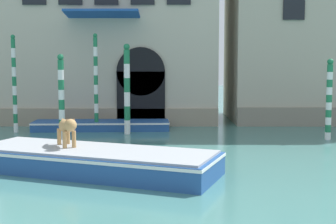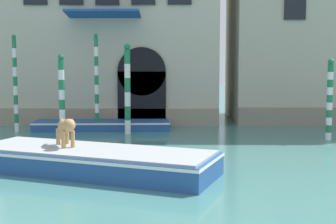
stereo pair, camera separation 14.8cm
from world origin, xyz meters
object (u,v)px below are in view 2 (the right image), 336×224
mooring_pole_0 (97,82)px  mooring_pole_3 (330,99)px  boat_foreground (92,160)px  boat_moored_near_palazzo (102,125)px  mooring_pole_2 (62,96)px  mooring_pole_5 (15,83)px  dog_on_deck (66,127)px  mooring_pole_4 (127,89)px

mooring_pole_0 → mooring_pole_3: (9.66, -2.24, -0.57)m
boat_foreground → boat_moored_near_palazzo: bearing=117.1°
mooring_pole_0 → mooring_pole_2: (-1.06, -2.13, -0.47)m
mooring_pole_2 → mooring_pole_3: size_ratio=1.06×
boat_moored_near_palazzo → mooring_pole_3: 9.99m
mooring_pole_0 → boat_foreground: bearing=-81.7°
mooring_pole_5 → dog_on_deck: bearing=-61.9°
mooring_pole_0 → mooring_pole_4: mooring_pole_0 is taller
mooring_pole_3 → mooring_pole_4: mooring_pole_4 is taller
boat_moored_near_palazzo → mooring_pole_2: size_ratio=1.83×
boat_moored_near_palazzo → mooring_pole_5: size_ratio=1.46×
mooring_pole_3 → mooring_pole_5: mooring_pole_5 is taller
boat_foreground → mooring_pole_4: bearing=107.9°
dog_on_deck → mooring_pole_3: 10.75m
mooring_pole_4 → mooring_pole_5: size_ratio=0.90×
boat_foreground → mooring_pole_4: 7.38m
mooring_pole_3 → mooring_pole_5: bearing=171.7°
mooring_pole_0 → mooring_pole_3: mooring_pole_0 is taller
mooring_pole_2 → mooring_pole_4: 2.86m
mooring_pole_4 → mooring_pole_3: bearing=-10.0°
dog_on_deck → mooring_pole_4: (1.09, 6.84, 0.73)m
boat_foreground → mooring_pole_3: 10.34m
dog_on_deck → mooring_pole_0: bearing=156.4°
dog_on_deck → mooring_pole_0: (-0.37, 7.63, 0.97)m
mooring_pole_0 → mooring_pole_2: 2.42m
mooring_pole_4 → boat_moored_near_palazzo: bearing=135.7°
boat_moored_near_palazzo → mooring_pole_0: bearing=-110.1°
mooring_pole_0 → mooring_pole_5: mooring_pole_0 is taller
boat_moored_near_palazzo → mooring_pole_4: (1.31, -1.28, 1.74)m
dog_on_deck → mooring_pole_5: bearing=-178.3°
boat_moored_near_palazzo → mooring_pole_5: bearing=-170.5°
mooring_pole_0 → mooring_pole_4: size_ratio=1.13×
dog_on_deck → boat_foreground: bearing=39.0°
mooring_pole_3 → mooring_pole_4: bearing=170.0°
mooring_pole_3 → boat_foreground: bearing=-145.9°
mooring_pole_2 → dog_on_deck: bearing=-75.4°
boat_foreground → dog_on_deck: dog_on_deck is taller
boat_moored_near_palazzo → mooring_pole_0: size_ratio=1.44×
dog_on_deck → mooring_pole_3: mooring_pole_3 is taller
boat_moored_near_palazzo → mooring_pole_3: bearing=-18.4°
boat_foreground → boat_moored_near_palazzo: boat_foreground is taller
mooring_pole_2 → mooring_pole_5: mooring_pole_5 is taller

